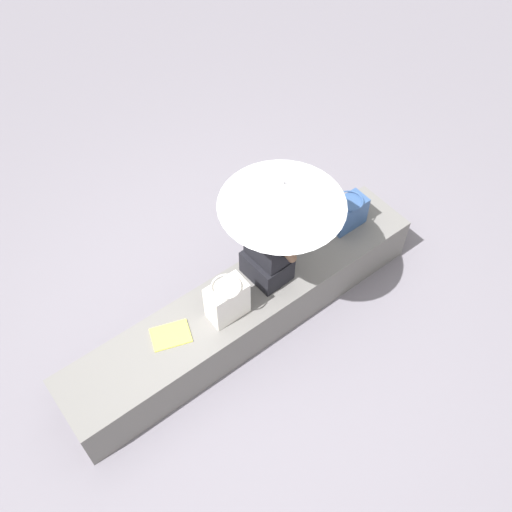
{
  "coord_description": "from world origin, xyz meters",
  "views": [
    {
      "loc": [
        -1.51,
        -2.08,
        4.15
      ],
      "look_at": [
        0.12,
        0.02,
        0.77
      ],
      "focal_mm": 41.33,
      "sensor_mm": 36.0,
      "label": 1
    }
  ],
  "objects": [
    {
      "name": "tote_bag_canvas",
      "position": [
        -0.21,
        -0.06,
        0.59
      ],
      "size": [
        0.3,
        0.22,
        0.35
      ],
      "color": "silver",
      "rests_on": "stone_bench"
    },
    {
      "name": "person_seated",
      "position": [
        0.25,
        0.05,
        0.81
      ],
      "size": [
        0.3,
        0.48,
        0.9
      ],
      "color": "black",
      "rests_on": "stone_bench"
    },
    {
      "name": "ground_plane",
      "position": [
        0.0,
        0.0,
        0.0
      ],
      "size": [
        14.0,
        14.0,
        0.0
      ],
      "primitive_type": "plane",
      "color": "slate"
    },
    {
      "name": "magazine",
      "position": [
        -0.65,
        0.04,
        0.43
      ],
      "size": [
        0.33,
        0.28,
        0.01
      ],
      "primitive_type": "cube",
      "rotation": [
        0.0,
        0.0,
        -0.34
      ],
      "color": "#EAE04C",
      "rests_on": "stone_bench"
    },
    {
      "name": "stone_bench",
      "position": [
        0.0,
        0.0,
        0.21
      ],
      "size": [
        3.09,
        0.56,
        0.42
      ],
      "primitive_type": "cube",
      "color": "slate",
      "rests_on": "ground"
    },
    {
      "name": "parasol",
      "position": [
        0.32,
        -0.02,
        1.33
      ],
      "size": [
        0.89,
        0.89,
        1.04
      ],
      "color": "#B7B7BC",
      "rests_on": "stone_bench"
    },
    {
      "name": "handbag_black",
      "position": [
        1.1,
        0.05,
        0.56
      ],
      "size": [
        0.31,
        0.23,
        0.29
      ],
      "color": "#335184",
      "rests_on": "stone_bench"
    }
  ]
}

